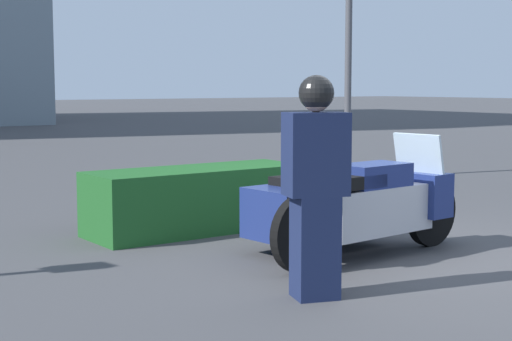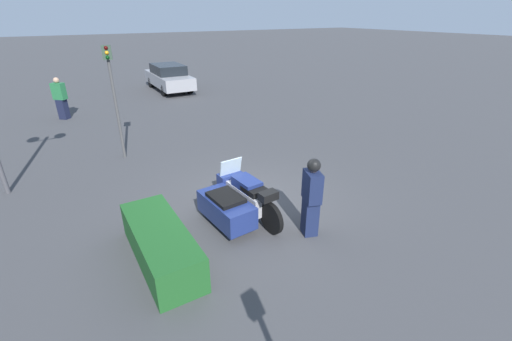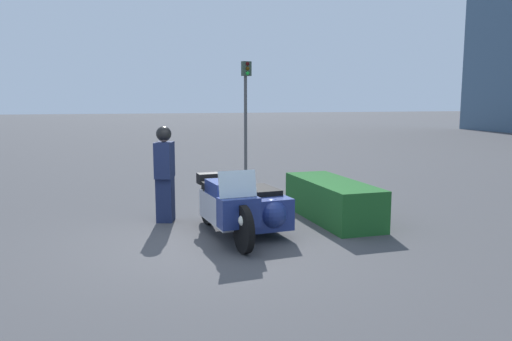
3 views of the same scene
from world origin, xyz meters
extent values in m
plane|color=#424244|center=(0.00, 0.00, 0.00)|extent=(160.00, 160.00, 0.00)
cylinder|color=black|center=(0.54, 0.29, 0.35)|extent=(0.71, 0.15, 0.70)
cylinder|color=black|center=(-1.29, 0.14, 0.35)|extent=(0.71, 0.15, 0.70)
cylinder|color=black|center=(-0.60, 0.83, 0.27)|extent=(0.56, 0.14, 0.55)
cube|color=#B7B7BC|center=(-0.38, 0.22, 0.47)|extent=(1.32, 0.54, 0.45)
cube|color=navy|center=(-0.38, 0.22, 0.80)|extent=(0.74, 0.47, 0.24)
cube|color=black|center=(-0.67, 0.19, 0.78)|extent=(0.55, 0.46, 0.12)
cube|color=navy|center=(0.35, 0.27, 0.56)|extent=(0.37, 0.62, 0.44)
cube|color=silver|center=(0.31, 0.27, 0.98)|extent=(0.16, 0.58, 0.40)
sphere|color=white|center=(0.59, 0.29, 0.49)|extent=(0.18, 0.18, 0.18)
cube|color=navy|center=(-0.54, 0.84, 0.41)|extent=(1.51, 0.80, 0.50)
sphere|color=navy|center=(0.08, 0.89, 0.44)|extent=(0.47, 0.47, 0.47)
cube|color=black|center=(-0.54, 0.84, 0.70)|extent=(0.85, 0.64, 0.09)
cube|color=black|center=(-1.17, 0.15, 0.85)|extent=(0.27, 0.41, 0.18)
cube|color=#192347|center=(-1.73, -0.54, 0.41)|extent=(0.41, 0.38, 0.81)
cube|color=#192347|center=(-1.73, -0.54, 1.13)|extent=(0.54, 0.43, 0.64)
sphere|color=tan|center=(-1.73, -0.54, 1.56)|extent=(0.22, 0.22, 0.22)
sphere|color=black|center=(-1.73, -0.54, 1.60)|extent=(0.27, 0.27, 0.27)
cube|color=#1E5623|center=(-0.98, 2.43, 0.36)|extent=(2.54, 0.88, 0.72)
cylinder|color=#4C4C4C|center=(-6.45, 2.33, 1.44)|extent=(0.09, 0.09, 2.87)
cube|color=#334738|center=(-6.39, 2.34, 3.07)|extent=(0.19, 0.28, 0.40)
sphere|color=#410707|center=(-6.32, 2.36, 3.20)|extent=(0.11, 0.11, 0.11)
sphere|color=#462D06|center=(-6.32, 2.36, 3.07)|extent=(0.11, 0.11, 0.11)
sphere|color=green|center=(-6.32, 2.36, 2.94)|extent=(0.11, 0.11, 0.11)
camera|label=1|loc=(-5.62, -5.14, 1.66)|focal=55.00mm
camera|label=2|loc=(-6.41, 3.61, 4.33)|focal=24.00mm
camera|label=3|loc=(7.27, -1.60, 2.19)|focal=35.00mm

